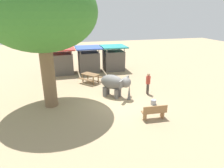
# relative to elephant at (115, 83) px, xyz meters

# --- Properties ---
(ground_plane) EXTENTS (60.00, 60.00, 0.00)m
(ground_plane) POSITION_rel_elephant_xyz_m (0.01, -1.15, -1.03)
(ground_plane) COLOR tan
(elephant) EXTENTS (2.19, 2.13, 1.61)m
(elephant) POSITION_rel_elephant_xyz_m (0.00, 0.00, 0.00)
(elephant) COLOR slate
(elephant) RESTS_ON ground_plane
(person_handler) EXTENTS (0.32, 0.51, 1.62)m
(person_handler) POSITION_rel_elephant_xyz_m (2.47, -0.14, -0.08)
(person_handler) COLOR #3F3833
(person_handler) RESTS_ON ground_plane
(shade_tree_main) EXTENTS (6.37, 5.84, 8.01)m
(shade_tree_main) POSITION_rel_elephant_xyz_m (-4.38, -0.29, 4.67)
(shade_tree_main) COLOR brown
(shade_tree_main) RESTS_ON ground_plane
(wooden_bench) EXTENTS (1.42, 0.48, 0.88)m
(wooden_bench) POSITION_rel_elephant_xyz_m (1.28, -3.65, -0.55)
(wooden_bench) COLOR olive
(wooden_bench) RESTS_ON ground_plane
(picnic_table_near) EXTENTS (2.10, 2.10, 0.78)m
(picnic_table_near) POSITION_rel_elephant_xyz_m (-1.22, 3.48, -0.44)
(picnic_table_near) COLOR brown
(picnic_table_near) RESTS_ON ground_plane
(market_stall_red) EXTENTS (2.50, 2.50, 2.52)m
(market_stall_red) POSITION_rel_elephant_xyz_m (-3.44, 6.91, 0.11)
(market_stall_red) COLOR #59514C
(market_stall_red) RESTS_ON ground_plane
(market_stall_blue) EXTENTS (2.50, 2.50, 2.52)m
(market_stall_blue) POSITION_rel_elephant_xyz_m (-0.84, 6.91, 0.11)
(market_stall_blue) COLOR #59514C
(market_stall_blue) RESTS_ON ground_plane
(market_stall_teal) EXTENTS (2.50, 2.50, 2.52)m
(market_stall_teal) POSITION_rel_elephant_xyz_m (1.76, 6.91, 0.11)
(market_stall_teal) COLOR #59514C
(market_stall_teal) RESTS_ON ground_plane
(feed_bucket) EXTENTS (0.36, 0.36, 0.32)m
(feed_bucket) POSITION_rel_elephant_xyz_m (2.12, -1.87, -0.87)
(feed_bucket) COLOR gray
(feed_bucket) RESTS_ON ground_plane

